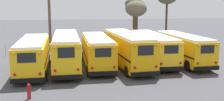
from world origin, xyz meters
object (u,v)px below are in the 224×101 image
object	(u,v)px
school_bus_3	(127,48)
bare_tree_2	(136,9)
school_bus_1	(66,50)
school_bus_5	(182,48)
utility_pole	(49,14)
fire_hydrant	(29,91)
school_bus_0	(33,54)
school_bus_2	(97,51)
bare_tree_1	(137,7)
school_bus_4	(152,47)
bare_tree_3	(134,4)

from	to	relation	value
school_bus_3	bare_tree_2	bearing A→B (deg)	71.06
school_bus_1	school_bus_5	distance (m)	11.90
school_bus_1	bare_tree_2	xyz separation A→B (m)	(9.90, 11.42, 3.53)
school_bus_3	utility_pole	distance (m)	13.39
school_bus_3	fire_hydrant	size ratio (longest dim) A/B	10.52
school_bus_0	school_bus_2	size ratio (longest dim) A/B	1.04
school_bus_3	school_bus_5	world-z (taller)	school_bus_3
school_bus_0	school_bus_2	xyz separation A→B (m)	(5.95, 0.92, 0.00)
school_bus_2	bare_tree_1	xyz separation A→B (m)	(8.69, 17.47, 3.98)
school_bus_3	school_bus_5	size ratio (longest dim) A/B	1.11
bare_tree_2	fire_hydrant	distance (m)	23.93
school_bus_1	school_bus_4	bearing A→B (deg)	6.26
school_bus_3	school_bus_4	distance (m)	3.16
school_bus_5	utility_pole	distance (m)	17.40
school_bus_0	school_bus_1	bearing A→B (deg)	15.80
school_bus_1	fire_hydrant	distance (m)	8.90
school_bus_0	school_bus_5	bearing A→B (deg)	3.99
school_bus_1	school_bus_3	world-z (taller)	school_bus_1
utility_pole	bare_tree_2	world-z (taller)	utility_pole
school_bus_0	school_bus_3	size ratio (longest dim) A/B	0.91
school_bus_4	utility_pole	size ratio (longest dim) A/B	1.12
school_bus_3	bare_tree_2	size ratio (longest dim) A/B	1.66
school_bus_4	bare_tree_1	world-z (taller)	bare_tree_1
bare_tree_3	fire_hydrant	size ratio (longest dim) A/B	6.85
school_bus_5	bare_tree_3	world-z (taller)	bare_tree_3
bare_tree_2	fire_hydrant	size ratio (longest dim) A/B	6.34
bare_tree_1	school_bus_1	bearing A→B (deg)	-123.63
school_bus_0	school_bus_2	bearing A→B (deg)	8.76
school_bus_2	bare_tree_2	size ratio (longest dim) A/B	1.45
school_bus_0	bare_tree_1	xyz separation A→B (m)	(14.64, 18.38, 3.99)
school_bus_5	bare_tree_1	world-z (taller)	bare_tree_1
school_bus_1	school_bus_2	bearing A→B (deg)	1.45
school_bus_3	school_bus_4	world-z (taller)	school_bus_3
school_bus_5	bare_tree_1	size ratio (longest dim) A/B	1.44
school_bus_0	bare_tree_3	world-z (taller)	bare_tree_3
bare_tree_2	fire_hydrant	world-z (taller)	bare_tree_2
school_bus_1	school_bus_4	xyz separation A→B (m)	(8.93, 0.98, -0.14)
school_bus_4	school_bus_0	bearing A→B (deg)	-171.30
school_bus_5	bare_tree_1	distance (m)	17.80
school_bus_0	bare_tree_1	distance (m)	23.84
utility_pole	bare_tree_1	bearing A→B (deg)	27.93
bare_tree_1	school_bus_2	bearing A→B (deg)	-116.46
school_bus_1	bare_tree_1	size ratio (longest dim) A/B	1.61
school_bus_2	school_bus_4	xyz separation A→B (m)	(5.95, 0.90, 0.02)
school_bus_5	bare_tree_2	distance (m)	11.98
school_bus_4	bare_tree_3	size ratio (longest dim) A/B	1.47
school_bus_2	school_bus_5	xyz separation A→B (m)	(8.93, 0.12, 0.01)
bare_tree_3	fire_hydrant	xyz separation A→B (m)	(-12.96, -22.86, -5.47)
school_bus_2	bare_tree_3	distance (m)	16.74
school_bus_4	school_bus_1	bearing A→B (deg)	-173.74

